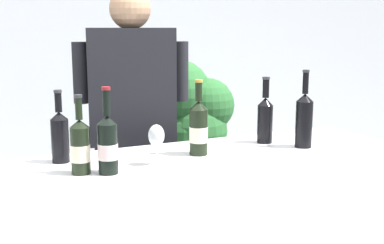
# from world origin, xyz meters

# --- Properties ---
(wall_back) EXTENTS (8.00, 0.10, 2.80)m
(wall_back) POSITION_xyz_m (0.00, 2.60, 1.40)
(wall_back) COLOR silver
(wall_back) RESTS_ON ground_plane
(wine_bottle_0) EXTENTS (0.08, 0.08, 0.34)m
(wine_bottle_0) POSITION_xyz_m (0.18, 0.00, 1.04)
(wine_bottle_0) COLOR black
(wine_bottle_0) RESTS_ON counter
(wine_bottle_1) EXTENTS (0.08, 0.08, 0.37)m
(wine_bottle_1) POSITION_xyz_m (0.69, -0.08, 1.06)
(wine_bottle_1) COLOR black
(wine_bottle_1) RESTS_ON counter
(wine_bottle_2) EXTENTS (0.08, 0.08, 0.34)m
(wine_bottle_2) POSITION_xyz_m (-0.27, -0.12, 1.04)
(wine_bottle_2) COLOR black
(wine_bottle_2) RESTS_ON counter
(wine_bottle_3) EXTENTS (0.07, 0.07, 0.32)m
(wine_bottle_3) POSITION_xyz_m (0.57, 0.07, 1.05)
(wine_bottle_3) COLOR black
(wine_bottle_3) RESTS_ON counter
(wine_bottle_4) EXTENTS (0.08, 0.08, 0.31)m
(wine_bottle_4) POSITION_xyz_m (-0.36, -0.08, 1.03)
(wine_bottle_4) COLOR black
(wine_bottle_4) RESTS_ON counter
(wine_bottle_5) EXTENTS (0.07, 0.07, 0.31)m
(wine_bottle_5) POSITION_xyz_m (-0.40, 0.13, 1.04)
(wine_bottle_5) COLOR black
(wine_bottle_5) RESTS_ON counter
(wine_glass) EXTENTS (0.08, 0.08, 0.17)m
(wine_glass) POSITION_xyz_m (-0.05, -0.08, 1.04)
(wine_glass) COLOR silver
(wine_glass) RESTS_ON counter
(person_server) EXTENTS (0.59, 0.35, 1.68)m
(person_server) POSITION_xyz_m (0.07, 0.60, 0.82)
(person_server) COLOR black
(person_server) RESTS_ON ground_plane
(potted_shrub) EXTENTS (0.58, 0.59, 1.28)m
(potted_shrub) POSITION_xyz_m (0.59, 0.95, 0.79)
(potted_shrub) COLOR brown
(potted_shrub) RESTS_ON ground_plane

